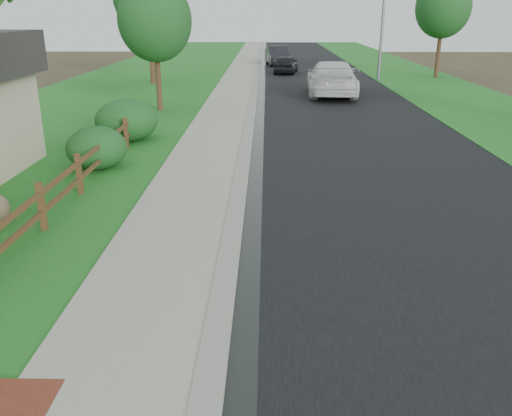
{
  "coord_description": "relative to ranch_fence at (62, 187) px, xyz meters",
  "views": [
    {
      "loc": [
        1.09,
        -5.35,
        4.42
      ],
      "look_at": [
        0.91,
        4.07,
        0.99
      ],
      "focal_mm": 38.0,
      "sensor_mm": 36.0,
      "label": 1
    }
  ],
  "objects": [
    {
      "name": "grass_strip",
      "position": [
        0.8,
        28.6,
        -0.59
      ],
      "size": [
        1.6,
        90.0,
        0.06
      ],
      "primitive_type": "cube",
      "color": "#18541D",
      "rests_on": "ground"
    },
    {
      "name": "white_suv",
      "position": [
        8.28,
        18.71,
        0.34
      ],
      "size": [
        2.95,
        6.56,
        1.87
      ],
      "primitive_type": "imported",
      "rotation": [
        0.0,
        0.0,
        3.09
      ],
      "color": "silver",
      "rests_on": "road"
    },
    {
      "name": "tree_near_left",
      "position": [
        -0.3,
        13.65,
        3.41
      ],
      "size": [
        3.31,
        3.31,
        5.86
      ],
      "color": "#3E2519",
      "rests_on": "ground"
    },
    {
      "name": "road",
      "position": [
        8.2,
        28.6,
        -0.61
      ],
      "size": [
        8.0,
        90.0,
        0.02
      ],
      "primitive_type": "cube",
      "color": "black",
      "rests_on": "ground"
    },
    {
      "name": "lawn_near",
      "position": [
        -4.4,
        28.6,
        -0.6
      ],
      "size": [
        9.0,
        90.0,
        0.04
      ],
      "primitive_type": "cube",
      "color": "#18541D",
      "rests_on": "ground"
    },
    {
      "name": "ground",
      "position": [
        3.6,
        -6.4,
        -0.62
      ],
      "size": [
        120.0,
        120.0,
        0.0
      ],
      "primitive_type": "plane",
      "color": "#3A3120"
    },
    {
      "name": "wet_gutter",
      "position": [
        4.35,
        28.6,
        -0.6
      ],
      "size": [
        0.5,
        90.0,
        0.0
      ],
      "primitive_type": "cube",
      "color": "black",
      "rests_on": "road"
    },
    {
      "name": "tree_mid_right",
      "position": [
        16.6,
        27.41,
        4.05
      ],
      "size": [
        3.7,
        3.7,
        6.72
      ],
      "color": "#3E2519",
      "rests_on": "ground"
    },
    {
      "name": "shrub_c",
      "position": [
        -0.3,
        3.71,
        0.02
      ],
      "size": [
        2.24,
        2.24,
        1.27
      ],
      "primitive_type": "ellipsoid",
      "rotation": [
        0.0,
        0.0,
        0.33
      ],
      "color": "#19471C",
      "rests_on": "ground"
    },
    {
      "name": "ranch_fence",
      "position": [
        0.0,
        0.0,
        0.0
      ],
      "size": [
        0.12,
        16.92,
        1.1
      ],
      "color": "#482C18",
      "rests_on": "ground"
    },
    {
      "name": "dark_car_mid",
      "position": [
        6.15,
        30.21,
        0.07
      ],
      "size": [
        2.12,
        4.12,
        1.34
      ],
      "primitive_type": "imported",
      "rotation": [
        0.0,
        0.0,
        3.0
      ],
      "color": "black",
      "rests_on": "road"
    },
    {
      "name": "dark_car_far",
      "position": [
        5.6,
        36.65,
        0.19
      ],
      "size": [
        2.24,
        4.97,
        1.58
      ],
      "primitive_type": "imported",
      "rotation": [
        0.0,
        0.0,
        0.12
      ],
      "color": "black",
      "rests_on": "road"
    },
    {
      "name": "verge_far",
      "position": [
        15.1,
        28.6,
        -0.6
      ],
      "size": [
        6.0,
        90.0,
        0.04
      ],
      "primitive_type": "cube",
      "color": "#18541D",
      "rests_on": "ground"
    },
    {
      "name": "sidewalk",
      "position": [
        2.7,
        28.6,
        -0.57
      ],
      "size": [
        2.2,
        90.0,
        0.1
      ],
      "primitive_type": "cube",
      "color": "gray",
      "rests_on": "ground"
    },
    {
      "name": "curb",
      "position": [
        4.0,
        28.6,
        -0.56
      ],
      "size": [
        0.4,
        90.0,
        0.12
      ],
      "primitive_type": "cube",
      "color": "gray",
      "rests_on": "ground"
    },
    {
      "name": "shrub_d",
      "position": [
        -0.3,
        7.34,
        0.14
      ],
      "size": [
        2.51,
        2.51,
        1.51
      ],
      "primitive_type": "ellipsoid",
      "rotation": [
        0.0,
        0.0,
        -0.15
      ],
      "color": "#19471C",
      "rests_on": "ground"
    }
  ]
}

